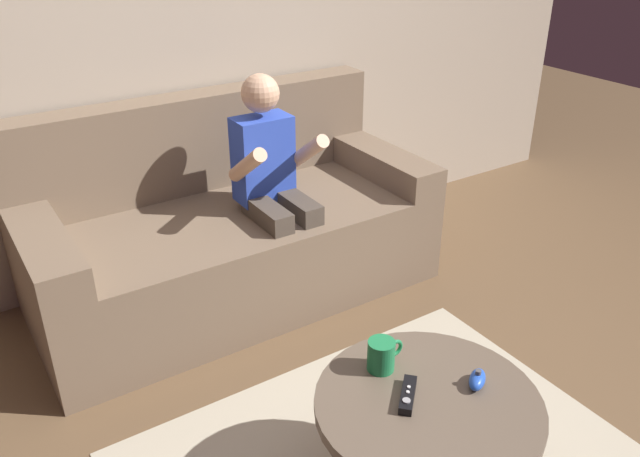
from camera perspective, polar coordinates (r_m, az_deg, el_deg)
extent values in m
cube|color=#75604C|center=(2.93, -7.49, -2.07)|extent=(1.75, 0.80, 0.42)
cube|color=#75604C|center=(3.02, -10.69, 7.56)|extent=(1.75, 0.16, 0.44)
cube|color=#75604C|center=(2.61, -23.43, -1.24)|extent=(0.18, 0.80, 0.13)
cube|color=#75604C|center=(3.18, 4.98, 6.02)|extent=(0.18, 0.80, 0.13)
cylinder|color=#4C4238|center=(2.69, -2.95, -4.65)|extent=(0.08, 0.08, 0.42)
cylinder|color=#4C4238|center=(2.76, -0.41, -3.81)|extent=(0.08, 0.08, 0.42)
cube|color=#4C4238|center=(2.69, -4.68, 1.25)|extent=(0.09, 0.30, 0.09)
cube|color=#4C4238|center=(2.75, -2.10, 1.96)|extent=(0.09, 0.30, 0.09)
cube|color=blue|center=(2.77, -5.04, 6.14)|extent=(0.24, 0.14, 0.37)
cylinder|color=#DBAA87|center=(2.58, -6.43, 5.55)|extent=(0.06, 0.26, 0.21)
cylinder|color=#DBAA87|center=(2.71, -1.08, 6.79)|extent=(0.06, 0.26, 0.21)
sphere|color=#DBAA87|center=(2.68, -5.28, 11.77)|extent=(0.16, 0.16, 0.16)
cylinder|color=brown|center=(1.86, 9.50, -15.09)|extent=(0.63, 0.63, 0.04)
cylinder|color=brown|center=(2.08, 14.39, -17.94)|extent=(0.06, 0.06, 0.37)
cylinder|color=brown|center=(2.10, 5.42, -16.33)|extent=(0.06, 0.06, 0.37)
cube|color=black|center=(1.84, 7.73, -14.31)|extent=(0.13, 0.12, 0.02)
cylinder|color=#99999E|center=(1.80, 7.62, -14.77)|extent=(0.02, 0.02, 0.00)
cylinder|color=silver|center=(1.82, 7.75, -14.06)|extent=(0.01, 0.01, 0.00)
cylinder|color=silver|center=(1.84, 7.82, -13.64)|extent=(0.01, 0.01, 0.00)
ellipsoid|color=blue|center=(1.91, 13.67, -12.79)|extent=(0.10, 0.09, 0.04)
cylinder|color=#4C4C51|center=(1.89, 13.75, -12.18)|extent=(0.02, 0.02, 0.01)
cylinder|color=#1E7F47|center=(1.90, 5.39, -11.05)|extent=(0.08, 0.08, 0.09)
torus|color=#1E7F47|center=(1.92, 6.59, -10.42)|extent=(0.06, 0.01, 0.06)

